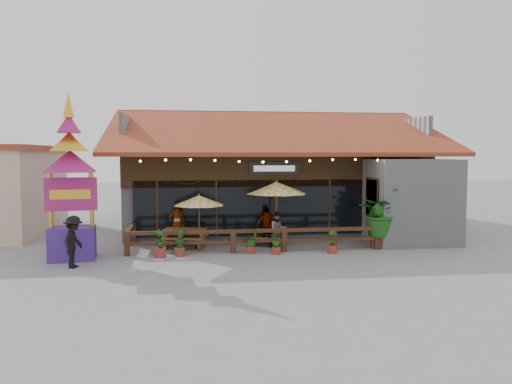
{
  "coord_description": "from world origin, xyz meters",
  "views": [
    {
      "loc": [
        -4.21,
        -19.46,
        3.81
      ],
      "look_at": [
        -1.33,
        1.5,
        2.21
      ],
      "focal_mm": 35.0,
      "sensor_mm": 36.0,
      "label": 1
    }
  ],
  "objects": [
    {
      "name": "planter_c",
      "position": [
        -1.85,
        -0.69,
        0.5
      ],
      "size": [
        0.71,
        0.71,
        0.89
      ],
      "color": "maroon",
      "rests_on": "ground"
    },
    {
      "name": "diner_c",
      "position": [
        -0.85,
        1.52,
        0.77
      ],
      "size": [
        0.92,
        0.41,
        1.54
      ],
      "primitive_type": "imported",
      "rotation": [
        0.0,
        0.0,
        3.1
      ],
      "color": "#392512",
      "rests_on": "ground"
    },
    {
      "name": "diner_a",
      "position": [
        -4.67,
        1.37,
        0.92
      ],
      "size": [
        0.73,
        0.53,
        1.84
      ],
      "primitive_type": "imported",
      "rotation": [
        0.0,
        0.0,
        3.29
      ],
      "color": "#392512",
      "rests_on": "ground"
    },
    {
      "name": "umbrella_left",
      "position": [
        -3.77,
        0.64,
        1.95
      ],
      "size": [
        2.67,
        2.67,
        2.23
      ],
      "color": "brown",
      "rests_on": "ground"
    },
    {
      "name": "picnic_table_left",
      "position": [
        -4.33,
        0.85,
        0.54
      ],
      "size": [
        1.94,
        1.77,
        0.8
      ],
      "color": "brown",
      "rests_on": "ground"
    },
    {
      "name": "picnic_table_right",
      "position": [
        -0.8,
        0.83,
        0.44
      ],
      "size": [
        1.74,
        1.64,
        0.66
      ],
      "color": "brown",
      "rests_on": "ground"
    },
    {
      "name": "thai_sign_tower",
      "position": [
        -8.37,
        -0.89,
        3.41
      ],
      "size": [
        2.62,
        2.62,
        6.45
      ],
      "color": "#442381",
      "rests_on": "ground"
    },
    {
      "name": "planter_e",
      "position": [
        1.27,
        -1.05,
        0.4
      ],
      "size": [
        0.39,
        0.41,
        0.95
      ],
      "color": "maroon",
      "rests_on": "ground"
    },
    {
      "name": "diner_b",
      "position": [
        -0.59,
        0.3,
        0.74
      ],
      "size": [
        0.75,
        0.6,
        1.48
      ],
      "primitive_type": "imported",
      "rotation": [
        0.0,
        0.0,
        0.06
      ],
      "color": "#392512",
      "rests_on": "ground"
    },
    {
      "name": "planter_b",
      "position": [
        -4.53,
        -0.79,
        0.44
      ],
      "size": [
        0.4,
        0.4,
        0.98
      ],
      "color": "maroon",
      "rests_on": "ground"
    },
    {
      "name": "patio_railing",
      "position": [
        -2.25,
        -0.27,
        0.61
      ],
      "size": [
        10.0,
        2.6,
        0.92
      ],
      "color": "#4B2B1B",
      "rests_on": "ground"
    },
    {
      "name": "planter_d",
      "position": [
        -0.9,
        -0.94,
        0.41
      ],
      "size": [
        0.41,
        0.41,
        0.85
      ],
      "color": "maroon",
      "rests_on": "ground"
    },
    {
      "name": "pedestrian",
      "position": [
        -8.03,
        -2.25,
        0.88
      ],
      "size": [
        0.84,
        1.23,
        1.76
      ],
      "primitive_type": "imported",
      "rotation": [
        0.0,
        0.0,
        1.4
      ],
      "color": "black",
      "rests_on": "ground"
    },
    {
      "name": "tropical_plant",
      "position": [
        3.48,
        -0.23,
        1.39
      ],
      "size": [
        2.31,
        2.33,
        2.44
      ],
      "color": "maroon",
      "rests_on": "ground"
    },
    {
      "name": "ground",
      "position": [
        0.0,
        0.0,
        0.0
      ],
      "size": [
        100.0,
        100.0,
        0.0
      ],
      "primitive_type": "plane",
      "color": "gray",
      "rests_on": "ground"
    },
    {
      "name": "restaurant_building",
      "position": [
        0.26,
        6.61,
        2.21
      ],
      "size": [
        15.5,
        14.73,
        6.09
      ],
      "color": "#A7A8AC",
      "rests_on": "ground"
    },
    {
      "name": "planter_a",
      "position": [
        -5.25,
        -0.9,
        0.44
      ],
      "size": [
        0.45,
        0.43,
        1.05
      ],
      "color": "maroon",
      "rests_on": "ground"
    },
    {
      "name": "umbrella_right",
      "position": [
        -0.53,
        1.01,
        2.4
      ],
      "size": [
        2.85,
        2.85,
        2.75
      ],
      "color": "brown",
      "rests_on": "ground"
    }
  ]
}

